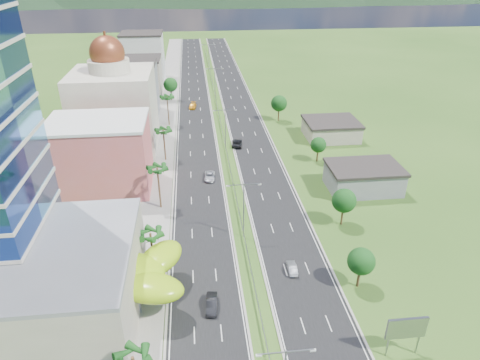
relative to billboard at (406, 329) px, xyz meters
name	(u,v)px	position (x,y,z in m)	size (l,w,h in m)	color
ground	(251,272)	(-17.00, 18.00, -4.42)	(500.00, 500.00, 0.00)	#2D5119
road_left	(195,104)	(-24.50, 108.00, -4.40)	(11.00, 260.00, 0.04)	black
road_right	(238,102)	(-9.50, 108.00, -4.40)	(11.00, 260.00, 0.04)	black
sidewalk_left	(167,105)	(-34.00, 108.00, -4.36)	(7.00, 260.00, 0.12)	gray
median_guardrail	(220,119)	(-17.00, 89.99, -3.80)	(0.10, 216.06, 0.76)	gray
streetlight_median_b	(244,205)	(-17.00, 28.00, 2.33)	(6.04, 0.25, 11.00)	gray
streetlight_median_c	(225,125)	(-17.00, 68.00, 2.33)	(6.04, 0.25, 11.00)	gray
streetlight_median_d	(215,80)	(-17.00, 113.00, 2.33)	(6.04, 0.25, 11.00)	gray
streetlight_median_e	(209,54)	(-17.00, 158.00, 2.33)	(6.04, 0.25, 11.00)	gray
mall_podium	(25,287)	(-49.00, 12.00, 1.08)	(30.00, 24.00, 11.00)	#A39A86
lime_canopy	(117,274)	(-37.00, 14.00, 0.57)	(18.00, 15.00, 7.40)	#90C012
pink_shophouse	(101,156)	(-45.00, 50.00, 3.08)	(20.00, 15.00, 15.00)	#D35D56
domed_building	(115,106)	(-45.00, 73.00, 6.93)	(20.00, 20.00, 28.70)	#C0B49F
midrise_grey	(131,91)	(-44.00, 98.00, 3.58)	(16.00, 15.00, 16.00)	gray
midrise_beige	(139,78)	(-44.00, 120.00, 2.08)	(16.00, 15.00, 13.00)	#A39A86
midrise_white	(143,57)	(-44.00, 143.00, 4.58)	(16.00, 15.00, 18.00)	silver
billboard	(406,329)	(0.00, 0.00, 0.00)	(5.20, 0.35, 6.20)	gray
shed_near	(363,179)	(11.00, 43.00, -1.92)	(15.00, 10.00, 5.00)	gray
shed_far	(331,130)	(13.00, 73.00, -2.22)	(14.00, 12.00, 4.40)	#A39A86
palm_tree_b	(151,236)	(-32.50, 20.00, 2.64)	(3.60, 3.60, 8.10)	#47301C
palm_tree_c	(157,170)	(-32.50, 40.00, 4.08)	(3.60, 3.60, 9.60)	#47301C
palm_tree_d	(163,132)	(-32.50, 63.00, 3.12)	(3.60, 3.60, 8.60)	#47301C
palm_tree_e	(167,98)	(-32.50, 88.00, 3.89)	(3.60, 3.60, 9.40)	#47301C
leafy_tree_lfar	(170,85)	(-32.50, 113.00, 1.16)	(4.90, 4.90, 8.05)	#47301C
leafy_tree_ra	(361,261)	(-1.00, 13.00, 0.35)	(4.20, 4.20, 6.90)	#47301C
leafy_tree_rb	(344,201)	(2.00, 30.00, 0.76)	(4.55, 4.55, 7.47)	#47301C
leafy_tree_rc	(318,145)	(5.00, 58.00, -0.05)	(3.85, 3.85, 6.33)	#47301C
leafy_tree_rd	(279,103)	(1.00, 88.00, 1.16)	(4.90, 4.90, 8.05)	#47301C
mountain_ridge	(250,2)	(43.00, 468.00, -4.42)	(860.00, 140.00, 90.00)	black
car_dark_left	(212,304)	(-23.72, 10.84, -3.63)	(1.59, 4.57, 1.50)	black
car_silver_mid_left	(210,176)	(-22.04, 51.38, -3.70)	(2.25, 4.88, 1.36)	#B6B8BF
car_yellow_far_left	(193,106)	(-25.20, 103.45, -3.62)	(2.14, 5.26, 1.53)	gold
car_silver_right	(292,268)	(-10.34, 17.58, -3.74)	(1.35, 3.87, 1.27)	#93949A
car_dark_far_right	(237,143)	(-13.80, 69.94, -3.61)	(2.55, 5.52, 1.53)	black
motorcycle	(174,276)	(-29.30, 17.69, -3.74)	(0.60, 1.99, 1.27)	black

